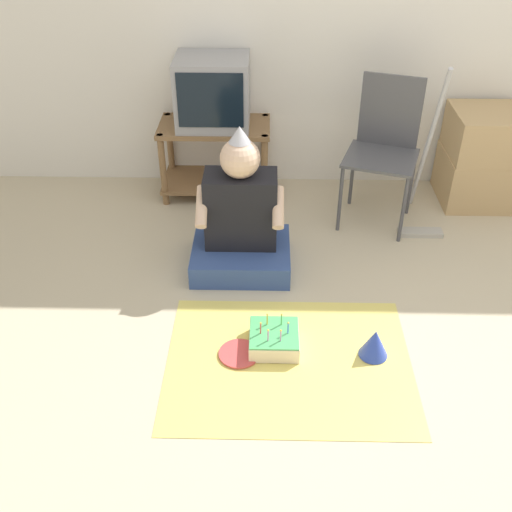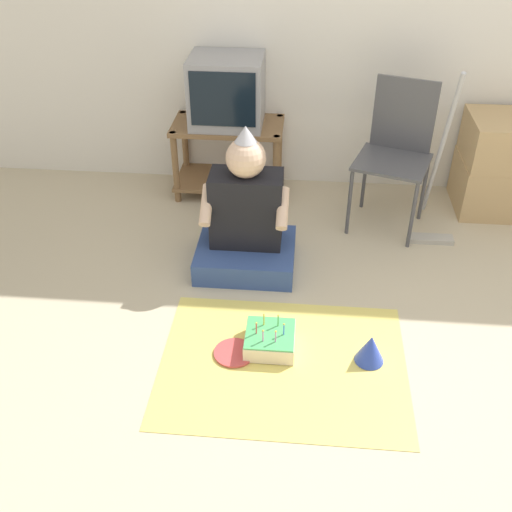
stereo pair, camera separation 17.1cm
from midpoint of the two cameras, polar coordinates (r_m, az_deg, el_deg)
ground_plane at (r=2.94m, az=16.75°, el=-12.47°), size 16.00×16.00×0.00m
tv_stand at (r=4.21m, az=-1.45°, el=9.87°), size 0.75×0.42×0.51m
tv at (r=4.05m, az=-1.54°, el=15.41°), size 0.47×0.40×0.45m
folding_chair at (r=3.88m, az=14.52°, el=10.14°), size 0.54×0.52×0.92m
cardboard_box_stack at (r=4.35m, az=23.21°, el=7.97°), size 0.49×0.47×0.64m
dust_mop at (r=3.90m, az=17.98°, el=5.81°), size 0.28×0.42×1.08m
person_seated at (r=3.44m, az=0.47°, el=3.24°), size 0.57×0.49×0.86m
party_cloth at (r=2.96m, az=4.29°, el=-10.21°), size 1.19×0.92×0.01m
birthday_cake at (r=3.00m, az=2.99°, el=-8.01°), size 0.25×0.25×0.16m
party_hat_blue at (r=2.98m, az=12.49°, el=-8.65°), size 0.14×0.14×0.15m
paper_plate at (r=2.99m, az=-0.43°, el=-9.23°), size 0.20×0.20×0.01m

